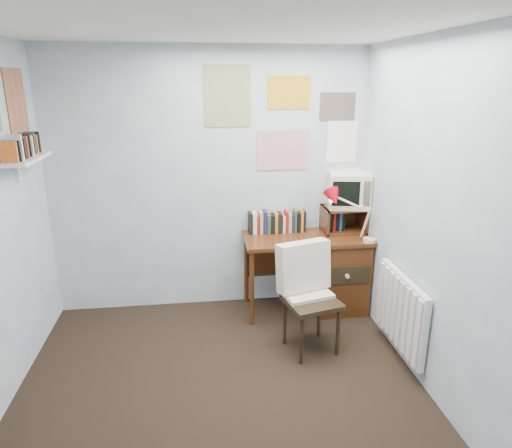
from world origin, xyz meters
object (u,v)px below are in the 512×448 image
(tv_riser, at_px, (343,219))
(radiator, at_px, (401,311))
(desk_lamp, at_px, (371,220))
(desk, at_px, (332,269))
(wall_shelf, at_px, (26,159))
(crt_tv, at_px, (348,188))
(desk_chair, at_px, (312,302))

(tv_riser, bearing_deg, radiator, -80.72)
(desk_lamp, relative_size, tv_riser, 1.08)
(desk, xyz_separation_m, wall_shelf, (-2.57, -0.38, 1.21))
(crt_tv, bearing_deg, radiator, -72.60)
(tv_riser, xyz_separation_m, crt_tv, (0.04, 0.02, 0.31))
(desk, xyz_separation_m, desk_chair, (-0.39, -0.72, 0.04))
(desk_chair, distance_m, desk_lamp, 0.99)
(desk_chair, height_order, tv_riser, tv_riser)
(crt_tv, xyz_separation_m, wall_shelf, (-2.73, -0.51, 0.43))
(desk_chair, height_order, radiator, desk_chair)
(desk_chair, xyz_separation_m, desk_lamp, (0.66, 0.50, 0.53))
(desk_chair, distance_m, crt_tv, 1.26)
(wall_shelf, bearing_deg, desk, 8.40)
(crt_tv, bearing_deg, desk, -130.00)
(desk_chair, distance_m, tv_riser, 1.07)
(desk, distance_m, tv_riser, 0.51)
(desk, distance_m, radiator, 0.97)
(crt_tv, bearing_deg, desk_lamp, -62.02)
(desk_chair, relative_size, desk_lamp, 2.05)
(wall_shelf, bearing_deg, tv_riser, 10.32)
(desk_chair, relative_size, radiator, 1.11)
(desk_lamp, bearing_deg, desk, 158.54)
(radiator, bearing_deg, desk_lamp, 91.61)
(tv_riser, bearing_deg, desk, -137.04)
(desk_lamp, xyz_separation_m, radiator, (0.02, -0.71, -0.56))
(crt_tv, bearing_deg, wall_shelf, -159.07)
(desk_lamp, xyz_separation_m, crt_tv, (-0.11, 0.35, 0.22))
(desk_lamp, bearing_deg, radiator, -70.57)
(crt_tv, distance_m, wall_shelf, 2.81)
(desk_lamp, height_order, radiator, desk_lamp)
(desk_chair, bearing_deg, tv_riser, 44.39)
(radiator, distance_m, wall_shelf, 3.15)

